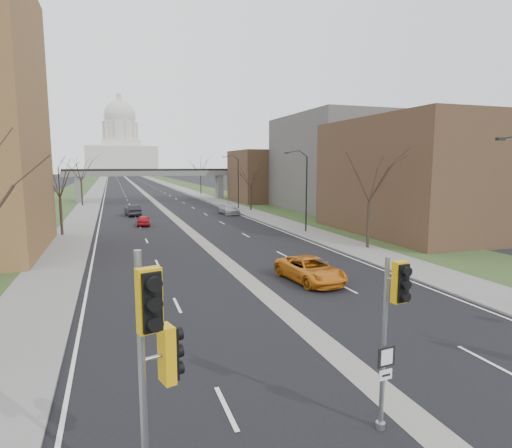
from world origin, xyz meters
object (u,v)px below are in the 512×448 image
signal_pole_median (393,314)px  car_right_mid (229,209)px  signal_pole_left (155,346)px  car_left_near (144,220)px  car_left_far (133,210)px  car_right_near (310,270)px

signal_pole_median → car_right_mid: signal_pole_median is taller
signal_pole_left → car_right_mid: bearing=57.1°
signal_pole_median → car_left_near: (-3.35, 43.55, -2.77)m
signal_pole_left → signal_pole_median: 6.20m
car_left_far → car_right_mid: car_left_far is taller
signal_pole_left → car_right_near: size_ratio=1.02×
signal_pole_left → signal_pole_median: (6.15, 0.71, -0.29)m
car_left_far → car_right_near: size_ratio=0.86×
signal_pole_median → car_left_far: 54.43m
signal_pole_left → signal_pole_median: bearing=-9.8°
signal_pole_median → car_right_near: bearing=65.5°
car_left_near → car_left_far: (-0.75, 10.66, 0.16)m
car_left_near → car_left_far: car_left_far is taller
signal_pole_left → car_left_far: bearing=71.5°
car_left_near → car_right_near: size_ratio=0.67×
signal_pole_median → car_left_far: signal_pole_median is taller
car_right_mid → car_right_near: bearing=-100.3°
signal_pole_left → car_left_far: signal_pole_left is taller
car_right_near → car_right_mid: car_right_mid is taller
signal_pole_median → car_right_mid: (9.45, 51.81, -2.63)m
car_left_near → car_right_near: 30.06m
signal_pole_median → car_right_near: signal_pole_median is taller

